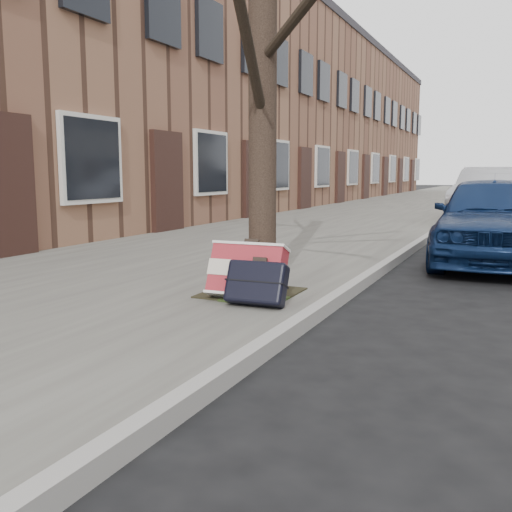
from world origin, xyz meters
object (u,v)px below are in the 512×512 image
at_px(car_near_front, 493,219).
at_px(suitcase_navy, 257,283).
at_px(suitcase_red, 247,272).
at_px(car_near_mid, 493,195).

bearing_deg(car_near_front, suitcase_navy, -113.76).
bearing_deg(suitcase_red, car_near_front, 63.22).
bearing_deg(car_near_front, suitcase_red, -116.59).
height_order(car_near_front, car_near_mid, car_near_mid).
bearing_deg(suitcase_navy, car_near_front, 65.81).
bearing_deg(car_near_mid, suitcase_navy, -91.57).
distance_m(suitcase_navy, car_near_mid, 11.53).
relative_size(suitcase_red, car_near_front, 0.18).
xyz_separation_m(suitcase_navy, car_near_mid, (1.37, 11.45, 0.39)).
relative_size(car_near_front, car_near_mid, 0.86).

